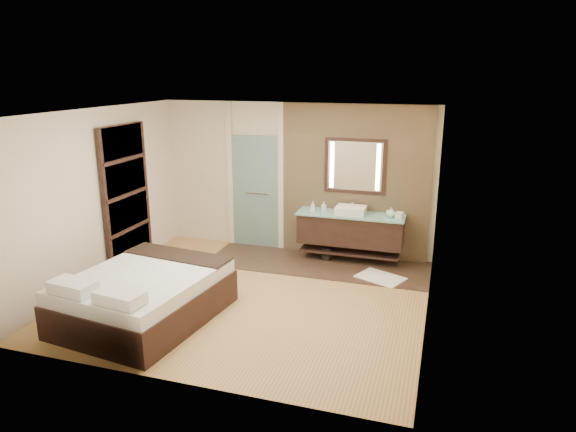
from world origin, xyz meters
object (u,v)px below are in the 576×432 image
(vanity, at_px, (350,229))
(mirror_unit, at_px, (355,166))
(bed, at_px, (144,296))
(waste_bin, at_px, (326,253))

(vanity, distance_m, mirror_unit, 1.10)
(bed, distance_m, waste_bin, 3.44)
(vanity, height_order, mirror_unit, mirror_unit)
(mirror_unit, height_order, waste_bin, mirror_unit)
(bed, bearing_deg, vanity, 60.43)
(mirror_unit, height_order, bed, mirror_unit)
(vanity, xyz_separation_m, bed, (-2.22, -2.98, -0.25))
(bed, height_order, waste_bin, bed)
(bed, bearing_deg, waste_bin, 65.11)
(vanity, relative_size, bed, 0.82)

